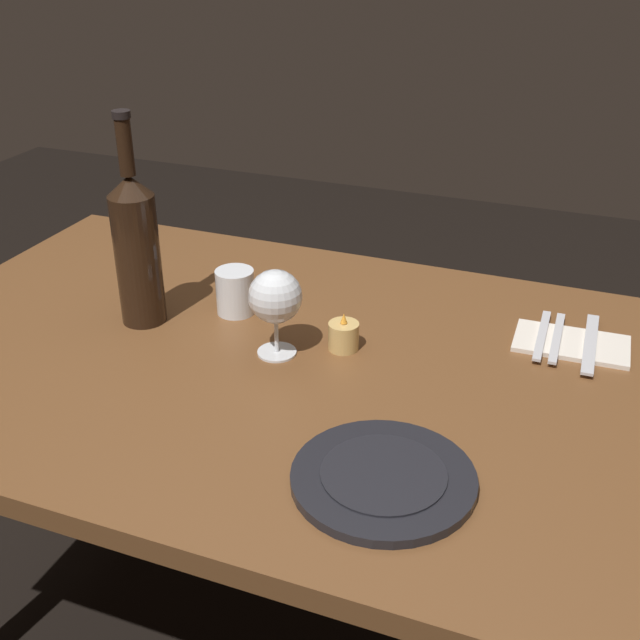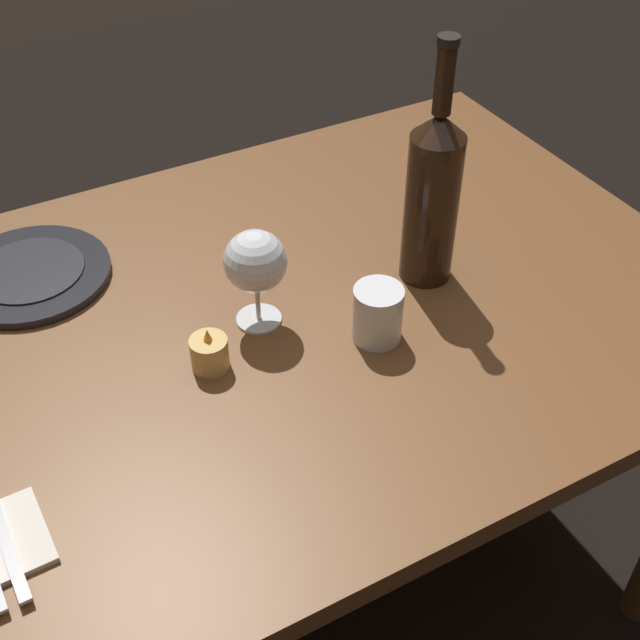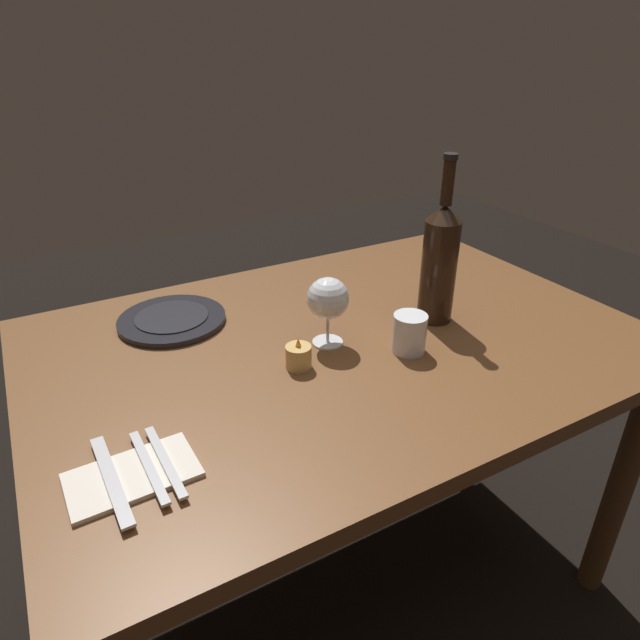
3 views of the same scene
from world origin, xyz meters
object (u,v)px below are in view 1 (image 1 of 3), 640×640
at_px(wine_glass_left, 275,298).
at_px(dinner_plate, 383,478).
at_px(wine_bottle, 137,246).
at_px(fork_inner, 557,338).
at_px(votive_candle, 344,337).
at_px(fork_outer, 542,335).
at_px(table_knife, 590,343).
at_px(folded_napkin, 571,344).
at_px(water_tumbler, 235,294).

height_order(wine_glass_left, dinner_plate, wine_glass_left).
height_order(wine_bottle, fork_inner, wine_bottle).
bearing_deg(votive_candle, fork_outer, 25.91).
bearing_deg(table_knife, fork_outer, -180.00).
height_order(dinner_plate, folded_napkin, dinner_plate).
bearing_deg(fork_outer, dinner_plate, -107.11).
bearing_deg(fork_inner, wine_glass_left, -154.58).
xyz_separation_m(wine_glass_left, table_knife, (0.49, 0.21, -0.09)).
bearing_deg(wine_bottle, table_knife, 13.50).
bearing_deg(dinner_plate, fork_outer, 72.89).
bearing_deg(folded_napkin, water_tumbler, -170.85).
relative_size(wine_glass_left, wine_bottle, 0.40).
bearing_deg(dinner_plate, water_tumbler, 137.30).
relative_size(fork_inner, table_knife, 0.86).
height_order(votive_candle, dinner_plate, votive_candle).
bearing_deg(wine_glass_left, fork_inner, 25.42).
xyz_separation_m(wine_bottle, fork_inner, (0.70, 0.18, -0.13)).
relative_size(votive_candle, folded_napkin, 0.35).
bearing_deg(water_tumbler, wine_glass_left, -40.16).
bearing_deg(votive_candle, table_knife, 21.10).
relative_size(water_tumbler, folded_napkin, 0.43).
bearing_deg(fork_inner, votive_candle, -155.80).
bearing_deg(wine_glass_left, dinner_plate, -43.88).
relative_size(wine_glass_left, votive_candle, 2.25).
relative_size(dinner_plate, fork_inner, 1.35).
height_order(dinner_plate, fork_inner, dinner_plate).
xyz_separation_m(wine_glass_left, folded_napkin, (0.46, 0.21, -0.10)).
bearing_deg(folded_napkin, fork_outer, 180.00).
xyz_separation_m(wine_bottle, fork_outer, (0.68, 0.18, -0.13)).
height_order(dinner_plate, table_knife, dinner_plate).
distance_m(wine_bottle, dinner_plate, 0.62).
distance_m(votive_candle, fork_outer, 0.34).
height_order(wine_glass_left, folded_napkin, wine_glass_left).
relative_size(folded_napkin, fork_outer, 1.07).
xyz_separation_m(water_tumbler, dinner_plate, (0.40, -0.37, -0.03)).
bearing_deg(fork_outer, table_knife, 0.00).
relative_size(fork_inner, fork_outer, 1.00).
bearing_deg(table_knife, folded_napkin, -180.00).
xyz_separation_m(wine_glass_left, wine_bottle, (-0.27, 0.02, 0.04)).
distance_m(wine_glass_left, folded_napkin, 0.51).
xyz_separation_m(wine_glass_left, votive_candle, (0.10, 0.06, -0.08)).
bearing_deg(dinner_plate, table_knife, 64.29).
xyz_separation_m(wine_glass_left, fork_inner, (0.43, 0.21, -0.09)).
distance_m(dinner_plate, table_knife, 0.51).
bearing_deg(wine_bottle, folded_napkin, 14.03).
height_order(wine_glass_left, votive_candle, wine_glass_left).
height_order(water_tumbler, fork_outer, water_tumbler).
distance_m(folded_napkin, fork_inner, 0.03).
xyz_separation_m(water_tumbler, folded_napkin, (0.59, 0.09, -0.03)).
xyz_separation_m(dinner_plate, fork_inner, (0.17, 0.46, 0.00)).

